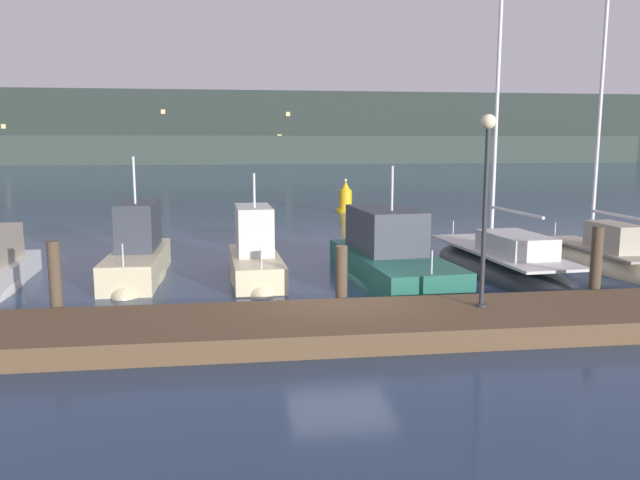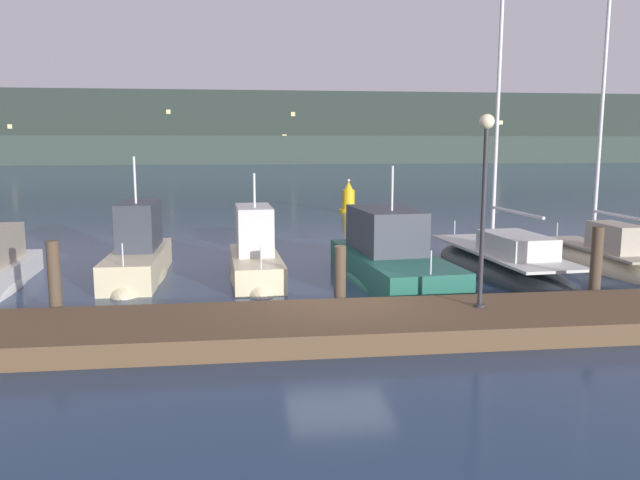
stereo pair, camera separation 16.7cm
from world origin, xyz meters
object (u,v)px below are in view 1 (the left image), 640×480
at_px(sailboat_berth_6, 500,268).
at_px(channel_buoy, 346,200).
at_px(sailboat_berth_7, 600,262).
at_px(motorboat_berth_3, 138,265).
at_px(motorboat_berth_4, 255,267).
at_px(dock_lamppost, 486,180).
at_px(motorboat_berth_5, 391,266).

height_order(sailboat_berth_6, channel_buoy, sailboat_berth_6).
bearing_deg(sailboat_berth_7, motorboat_berth_3, 178.51).
bearing_deg(channel_buoy, sailboat_berth_6, -84.12).
xyz_separation_m(motorboat_berth_4, dock_lamppost, (4.79, -5.55, 2.89)).
relative_size(motorboat_berth_5, channel_buoy, 3.64).
relative_size(sailboat_berth_6, sailboat_berth_7, 1.18).
bearing_deg(sailboat_berth_7, channel_buoy, 107.40).
relative_size(motorboat_berth_4, sailboat_berth_7, 0.51).
height_order(motorboat_berth_3, motorboat_berth_4, motorboat_berth_3).
height_order(motorboat_berth_3, sailboat_berth_6, sailboat_berth_6).
bearing_deg(motorboat_berth_4, motorboat_berth_5, -10.27).
bearing_deg(dock_lamppost, motorboat_berth_3, 143.11).
xyz_separation_m(sailboat_berth_7, channel_buoy, (-5.40, 17.23, 0.54)).
bearing_deg(motorboat_berth_5, motorboat_berth_4, 169.73).
bearing_deg(sailboat_berth_6, motorboat_berth_5, -170.36).
relative_size(sailboat_berth_7, channel_buoy, 5.06).
relative_size(motorboat_berth_3, sailboat_berth_7, 0.57).
xyz_separation_m(motorboat_berth_5, channel_buoy, (1.88, 18.25, 0.30)).
xyz_separation_m(motorboat_berth_5, sailboat_berth_7, (7.28, 1.01, -0.24)).
bearing_deg(motorboat_berth_4, dock_lamppost, -49.20).
distance_m(motorboat_berth_5, channel_buoy, 18.34).
distance_m(motorboat_berth_3, sailboat_berth_6, 11.20).
distance_m(motorboat_berth_4, sailboat_berth_6, 7.66).
bearing_deg(sailboat_berth_7, motorboat_berth_5, -172.10).
height_order(channel_buoy, dock_lamppost, dock_lamppost).
xyz_separation_m(motorboat_berth_3, sailboat_berth_7, (14.75, -0.38, -0.21)).
xyz_separation_m(motorboat_berth_5, sailboat_berth_6, (3.70, 0.63, -0.27)).
bearing_deg(sailboat_berth_6, dock_lamppost, -117.71).
height_order(sailboat_berth_7, channel_buoy, sailboat_berth_7).
relative_size(motorboat_berth_3, motorboat_berth_5, 0.79).
xyz_separation_m(channel_buoy, dock_lamppost, (-1.05, -23.08, 2.52)).
distance_m(sailboat_berth_6, dock_lamppost, 6.90).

